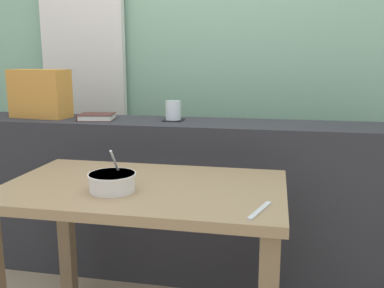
{
  "coord_description": "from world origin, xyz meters",
  "views": [
    {
      "loc": [
        0.48,
        -1.54,
        1.14
      ],
      "look_at": [
        0.1,
        0.39,
        0.75
      ],
      "focal_mm": 39.38,
      "sensor_mm": 36.0,
      "label": 1
    }
  ],
  "objects": [
    {
      "name": "juice_glass",
      "position": [
        -0.04,
        0.57,
        0.88
      ],
      "size": [
        0.08,
        0.08,
        0.1
      ],
      "color": "white",
      "rests_on": "coaster_square"
    },
    {
      "name": "closed_book",
      "position": [
        -0.44,
        0.52,
        0.84
      ],
      "size": [
        0.2,
        0.18,
        0.03
      ],
      "color": "#47231E",
      "rests_on": "dark_console_ledge"
    },
    {
      "name": "breakfast_table",
      "position": [
        0.01,
        -0.1,
        0.57
      ],
      "size": [
        1.04,
        0.62,
        0.69
      ],
      "color": "#826849",
      "rests_on": "ground"
    },
    {
      "name": "dark_console_ledge",
      "position": [
        0.0,
        0.55,
        0.41
      ],
      "size": [
        2.8,
        0.36,
        0.83
      ],
      "primitive_type": "cube",
      "color": "#2D2D33",
      "rests_on": "ground"
    },
    {
      "name": "soup_bowl",
      "position": [
        -0.07,
        -0.19,
        0.72
      ],
      "size": [
        0.17,
        0.17,
        0.16
      ],
      "color": "silver",
      "rests_on": "breakfast_table"
    },
    {
      "name": "throw_pillow",
      "position": [
        -0.78,
        0.55,
        0.96
      ],
      "size": [
        0.34,
        0.18,
        0.26
      ],
      "primitive_type": "cube",
      "rotation": [
        0.0,
        0.0,
        -0.13
      ],
      "color": "#D18938",
      "rests_on": "dark_console_ledge"
    },
    {
      "name": "coaster_square",
      "position": [
        -0.04,
        0.57,
        0.83
      ],
      "size": [
        0.1,
        0.1,
        0.0
      ],
      "primitive_type": "cube",
      "color": "black",
      "rests_on": "dark_console_ledge"
    },
    {
      "name": "outdoor_backdrop",
      "position": [
        0.0,
        1.19,
        1.4
      ],
      "size": [
        4.8,
        0.08,
        2.8
      ],
      "primitive_type": "cube",
      "color": "#84B293",
      "rests_on": "ground"
    },
    {
      "name": "curtain_left_panel",
      "position": [
        -0.77,
        1.09,
        1.25
      ],
      "size": [
        0.56,
        0.06,
        2.5
      ],
      "primitive_type": "cube",
      "color": "silver",
      "rests_on": "ground"
    },
    {
      "name": "fork_utensil",
      "position": [
        0.45,
        -0.3,
        0.69
      ],
      "size": [
        0.07,
        0.17,
        0.01
      ],
      "primitive_type": "cube",
      "rotation": [
        0.0,
        0.0,
        -0.32
      ],
      "color": "silver",
      "rests_on": "breakfast_table"
    }
  ]
}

